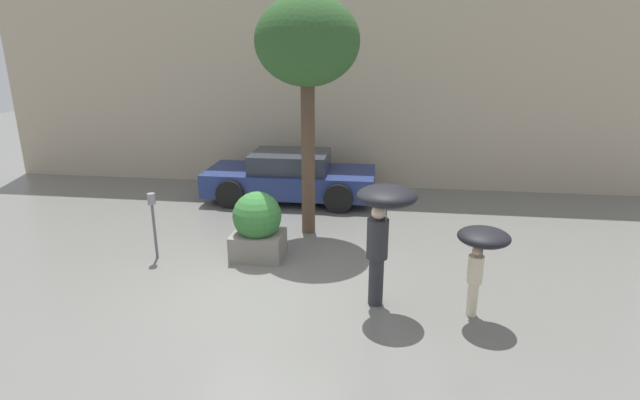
{
  "coord_description": "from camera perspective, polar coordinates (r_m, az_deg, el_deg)",
  "views": [
    {
      "loc": [
        1.96,
        -7.11,
        3.82
      ],
      "look_at": [
        0.77,
        1.6,
        1.05
      ],
      "focal_mm": 28.0,
      "sensor_mm": 36.0,
      "label": 1
    }
  ],
  "objects": [
    {
      "name": "ground_plane",
      "position": [
        8.31,
        -6.88,
        -10.02
      ],
      "size": [
        40.0,
        40.0,
        0.0
      ],
      "primitive_type": "plane",
      "color": "slate"
    },
    {
      "name": "building_facade",
      "position": [
        13.78,
        -0.42,
        14.07
      ],
      "size": [
        18.0,
        0.3,
        6.0
      ],
      "color": "#B7A88E",
      "rests_on": "ground"
    },
    {
      "name": "planter_box",
      "position": [
        9.22,
        -7.16,
        -2.91
      ],
      "size": [
        0.94,
        0.89,
        1.26
      ],
      "color": "gray",
      "rests_on": "ground"
    },
    {
      "name": "person_adult",
      "position": [
        7.22,
        7.26,
        -1.82
      ],
      "size": [
        0.86,
        0.86,
        1.9
      ],
      "rotation": [
        0.0,
        0.0,
        -0.68
      ],
      "color": "#2D2D33",
      "rests_on": "ground"
    },
    {
      "name": "person_child",
      "position": [
        7.33,
        18.0,
        -5.09
      ],
      "size": [
        0.72,
        0.72,
        1.38
      ],
      "rotation": [
        0.0,
        0.0,
        -1.0
      ],
      "color": "beige",
      "rests_on": "ground"
    },
    {
      "name": "parked_car_near",
      "position": [
        12.66,
        -3.39,
        2.63
      ],
      "size": [
        4.23,
        2.0,
        1.22
      ],
      "rotation": [
        0.0,
        0.0,
        1.58
      ],
      "color": "navy",
      "rests_on": "ground"
    },
    {
      "name": "street_tree",
      "position": [
        9.9,
        -1.46,
        17.27
      ],
      "size": [
        2.01,
        2.01,
        4.72
      ],
      "color": "brown",
      "rests_on": "ground"
    },
    {
      "name": "parking_meter",
      "position": [
        9.53,
        -18.58,
        -1.31
      ],
      "size": [
        0.14,
        0.14,
        1.25
      ],
      "color": "#595B60",
      "rests_on": "ground"
    }
  ]
}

